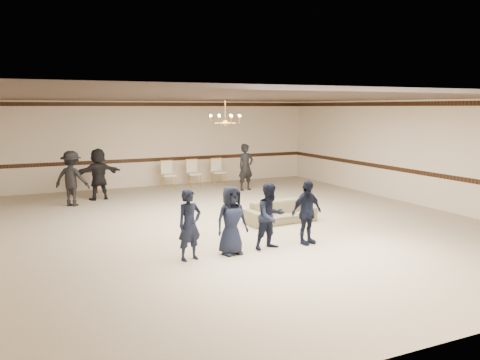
{
  "coord_description": "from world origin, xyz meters",
  "views": [
    {
      "loc": [
        -5.32,
        -11.25,
        2.99
      ],
      "look_at": [
        -0.26,
        -0.5,
        1.22
      ],
      "focal_mm": 36.98,
      "sensor_mm": 36.0,
      "label": 1
    }
  ],
  "objects_px": {
    "chandelier": "(225,111)",
    "console_table": "(83,182)",
    "adult_mid": "(98,174)",
    "banquet_chair_mid": "(194,173)",
    "boy_c": "(270,216)",
    "banquet_chair_left": "(168,175)",
    "boy_b": "(232,220)",
    "boy_a": "(190,225)",
    "boy_d": "(307,212)",
    "settee": "(280,212)",
    "adult_right": "(246,167)",
    "adult_left": "(72,179)",
    "banquet_chair_right": "(218,172)"
  },
  "relations": [
    {
      "from": "settee",
      "to": "adult_right",
      "type": "height_order",
      "value": "adult_right"
    },
    {
      "from": "adult_right",
      "to": "banquet_chair_mid",
      "type": "height_order",
      "value": "adult_right"
    },
    {
      "from": "chandelier",
      "to": "boy_c",
      "type": "distance_m",
      "value": 3.99
    },
    {
      "from": "adult_mid",
      "to": "console_table",
      "type": "distance_m",
      "value": 1.55
    },
    {
      "from": "boy_d",
      "to": "console_table",
      "type": "height_order",
      "value": "boy_d"
    },
    {
      "from": "boy_c",
      "to": "banquet_chair_mid",
      "type": "relative_size",
      "value": 1.42
    },
    {
      "from": "adult_right",
      "to": "settee",
      "type": "bearing_deg",
      "value": -114.96
    },
    {
      "from": "adult_right",
      "to": "boy_b",
      "type": "bearing_deg",
      "value": -127.24
    },
    {
      "from": "chandelier",
      "to": "boy_d",
      "type": "height_order",
      "value": "chandelier"
    },
    {
      "from": "adult_mid",
      "to": "boy_c",
      "type": "bearing_deg",
      "value": 99.95
    },
    {
      "from": "boy_b",
      "to": "adult_mid",
      "type": "distance_m",
      "value": 7.44
    },
    {
      "from": "adult_mid",
      "to": "console_table",
      "type": "height_order",
      "value": "adult_mid"
    },
    {
      "from": "adult_left",
      "to": "console_table",
      "type": "xyz_separation_m",
      "value": [
        0.61,
        2.15,
        -0.44
      ]
    },
    {
      "from": "banquet_chair_mid",
      "to": "adult_right",
      "type": "bearing_deg",
      "value": -50.01
    },
    {
      "from": "boy_a",
      "to": "settee",
      "type": "xyz_separation_m",
      "value": [
        3.2,
        2.02,
        -0.43
      ]
    },
    {
      "from": "adult_left",
      "to": "banquet_chair_right",
      "type": "bearing_deg",
      "value": -126.89
    },
    {
      "from": "settee",
      "to": "adult_mid",
      "type": "xyz_separation_m",
      "value": [
        -3.73,
        5.28,
        0.57
      ]
    },
    {
      "from": "boy_b",
      "to": "banquet_chair_left",
      "type": "relative_size",
      "value": 1.42
    },
    {
      "from": "boy_a",
      "to": "boy_c",
      "type": "relative_size",
      "value": 1.0
    },
    {
      "from": "boy_a",
      "to": "boy_d",
      "type": "relative_size",
      "value": 1.0
    },
    {
      "from": "boy_c",
      "to": "banquet_chair_left",
      "type": "xyz_separation_m",
      "value": [
        0.38,
        8.56,
        -0.21
      ]
    },
    {
      "from": "adult_left",
      "to": "console_table",
      "type": "bearing_deg",
      "value": -71.97
    },
    {
      "from": "banquet_chair_right",
      "to": "banquet_chair_mid",
      "type": "bearing_deg",
      "value": -179.99
    },
    {
      "from": "settee",
      "to": "adult_right",
      "type": "bearing_deg",
      "value": 71.35
    },
    {
      "from": "adult_right",
      "to": "console_table",
      "type": "height_order",
      "value": "adult_right"
    },
    {
      "from": "banquet_chair_left",
      "to": "banquet_chair_mid",
      "type": "xyz_separation_m",
      "value": [
        1.0,
        0.0,
        0.0
      ]
    },
    {
      "from": "chandelier",
      "to": "console_table",
      "type": "distance_m",
      "value": 6.7
    },
    {
      "from": "adult_right",
      "to": "console_table",
      "type": "bearing_deg",
      "value": 151.75
    },
    {
      "from": "boy_c",
      "to": "adult_mid",
      "type": "distance_m",
      "value": 7.67
    },
    {
      "from": "adult_mid",
      "to": "banquet_chair_mid",
      "type": "bearing_deg",
      "value": -169.07
    },
    {
      "from": "adult_mid",
      "to": "banquet_chair_mid",
      "type": "xyz_separation_m",
      "value": [
        3.71,
        1.25,
        -0.34
      ]
    },
    {
      "from": "chandelier",
      "to": "adult_right",
      "type": "height_order",
      "value": "chandelier"
    },
    {
      "from": "settee",
      "to": "console_table",
      "type": "relative_size",
      "value": 1.98
    },
    {
      "from": "adult_left",
      "to": "banquet_chair_mid",
      "type": "bearing_deg",
      "value": -123.13
    },
    {
      "from": "banquet_chair_mid",
      "to": "banquet_chair_right",
      "type": "relative_size",
      "value": 1.0
    },
    {
      "from": "adult_mid",
      "to": "adult_left",
      "type": "bearing_deg",
      "value": 30.13
    },
    {
      "from": "banquet_chair_right",
      "to": "chandelier",
      "type": "bearing_deg",
      "value": -110.6
    },
    {
      "from": "boy_b",
      "to": "banquet_chair_mid",
      "type": "xyz_separation_m",
      "value": [
        2.28,
        8.56,
        -0.21
      ]
    },
    {
      "from": "chandelier",
      "to": "adult_mid",
      "type": "xyz_separation_m",
      "value": [
        -2.74,
        3.98,
        -2.04
      ]
    },
    {
      "from": "adult_mid",
      "to": "adult_right",
      "type": "xyz_separation_m",
      "value": [
        5.1,
        -0.4,
        0.0
      ]
    },
    {
      "from": "boy_c",
      "to": "banquet_chair_right",
      "type": "distance_m",
      "value": 8.89
    },
    {
      "from": "boy_a",
      "to": "banquet_chair_mid",
      "type": "relative_size",
      "value": 1.42
    },
    {
      "from": "boy_d",
      "to": "adult_mid",
      "type": "relative_size",
      "value": 0.84
    },
    {
      "from": "boy_b",
      "to": "settee",
      "type": "bearing_deg",
      "value": 36.18
    },
    {
      "from": "adult_left",
      "to": "banquet_chair_left",
      "type": "bearing_deg",
      "value": -117.68
    },
    {
      "from": "adult_mid",
      "to": "banquet_chair_mid",
      "type": "height_order",
      "value": "adult_mid"
    },
    {
      "from": "banquet_chair_mid",
      "to": "console_table",
      "type": "bearing_deg",
      "value": 177.16
    },
    {
      "from": "boy_b",
      "to": "boy_a",
      "type": "bearing_deg",
      "value": 174.84
    },
    {
      "from": "chandelier",
      "to": "boy_d",
      "type": "xyz_separation_m",
      "value": [
        0.49,
        -3.33,
        -2.17
      ]
    },
    {
      "from": "boy_d",
      "to": "banquet_chair_right",
      "type": "height_order",
      "value": "boy_d"
    }
  ]
}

